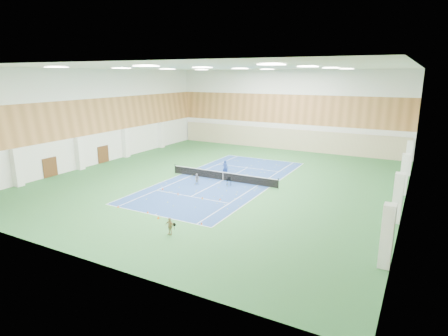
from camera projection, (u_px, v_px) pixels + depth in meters
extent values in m
plane|color=#2A6231|center=(223.00, 180.00, 41.08)|extent=(40.00, 40.00, 0.00)
cube|color=navy|center=(223.00, 180.00, 41.08)|extent=(10.97, 23.77, 0.01)
cube|color=#C6B793|center=(284.00, 139.00, 57.53)|extent=(35.40, 0.16, 3.20)
cube|color=#593319|center=(50.00, 167.00, 42.26)|extent=(0.08, 1.80, 2.20)
cube|color=#593319|center=(103.00, 154.00, 49.08)|extent=(0.08, 1.80, 2.20)
imported|color=navy|center=(225.00, 168.00, 42.93)|extent=(0.73, 0.58, 1.77)
imported|color=gray|center=(197.00, 179.00, 39.40)|extent=(0.65, 0.55, 1.18)
imported|color=tan|center=(170.00, 226.00, 27.09)|extent=(0.77, 0.35, 1.29)
cone|color=#F34B0C|center=(163.00, 189.00, 37.74)|extent=(0.19, 0.19, 0.20)
cone|color=#F4600C|center=(178.00, 194.00, 36.24)|extent=(0.17, 0.17, 0.19)
cone|color=#D8620B|center=(202.00, 198.00, 34.99)|extent=(0.19, 0.19, 0.20)
cone|color=#F05E0C|center=(220.00, 199.00, 34.66)|extent=(0.18, 0.18, 0.19)
cone|color=orange|center=(118.00, 206.00, 32.72)|extent=(0.18, 0.18, 0.19)
cone|color=#FF650D|center=(148.00, 212.00, 31.38)|extent=(0.18, 0.18, 0.20)
cone|color=orange|center=(158.00, 217.00, 30.18)|extent=(0.21, 0.21, 0.23)
cone|color=#E3530B|center=(201.00, 223.00, 29.02)|extent=(0.18, 0.18, 0.19)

